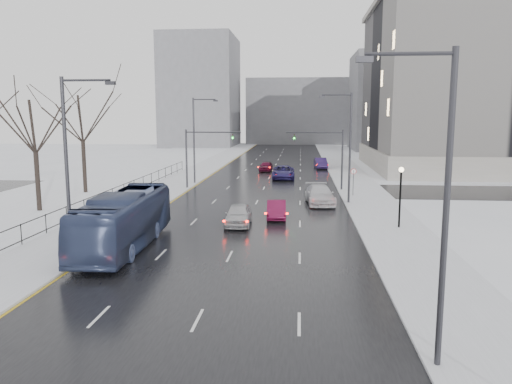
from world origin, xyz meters
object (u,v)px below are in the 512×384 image
(lamppost_r_mid, at_px, (401,188))
(sedan_right_cross, at_px, (283,172))
(sedan_right_distant, at_px, (321,163))
(streetlight_r_near, at_px, (439,195))
(streetlight_l_far, at_px, (196,136))
(bus, at_px, (125,220))
(streetlight_r_mid, at_px, (348,142))
(streetlight_l_near, at_px, (71,161))
(tree_park_d, at_px, (40,212))
(mast_signal_left, at_px, (196,152))
(sedan_center_far, at_px, (266,166))
(tree_park_e, at_px, (86,193))
(no_uturn_sign, at_px, (353,174))
(mast_signal_right, at_px, (332,152))
(sedan_right_near, at_px, (276,209))
(sedan_right_far, at_px, (320,195))
(sedan_center_near, at_px, (238,215))

(lamppost_r_mid, bearing_deg, sedan_right_cross, 108.45)
(sedan_right_distant, bearing_deg, streetlight_r_near, -93.47)
(streetlight_l_far, height_order, bus, streetlight_l_far)
(streetlight_r_mid, height_order, streetlight_l_near, same)
(streetlight_r_near, relative_size, streetlight_l_near, 1.00)
(tree_park_d, bearing_deg, streetlight_r_near, -42.75)
(mast_signal_left, bearing_deg, sedan_center_far, 70.41)
(streetlight_r_mid, bearing_deg, tree_park_d, -166.99)
(tree_park_e, height_order, mast_signal_left, tree_park_e)
(sedan_right_distant, bearing_deg, no_uturn_sign, -89.89)
(streetlight_r_mid, height_order, streetlight_l_far, same)
(mast_signal_right, xyz_separation_m, no_uturn_sign, (1.87, -4.00, -1.81))
(mast_signal_right, relative_size, sedan_right_cross, 1.09)
(streetlight_r_mid, distance_m, streetlight_l_far, 20.27)
(streetlight_r_near, relative_size, streetlight_l_far, 1.00)
(mast_signal_right, xyz_separation_m, sedan_right_distant, (-0.26, 22.37, -3.28))
(streetlight_l_near, bearing_deg, sedan_right_near, 51.41)
(lamppost_r_mid, xyz_separation_m, no_uturn_sign, (-1.80, 14.00, -0.64))
(streetlight_r_mid, relative_size, streetlight_l_far, 1.00)
(tree_park_d, xyz_separation_m, lamppost_r_mid, (28.80, -4.00, 2.94))
(sedan_right_near, bearing_deg, mast_signal_right, 68.30)
(streetlight_r_near, relative_size, sedan_right_far, 1.72)
(streetlight_r_mid, xyz_separation_m, mast_signal_right, (-0.84, 8.00, -1.51))
(sedan_right_cross, bearing_deg, bus, -105.41)
(bus, relative_size, sedan_right_near, 2.90)
(mast_signal_right, distance_m, sedan_right_far, 9.16)
(sedan_right_far, bearing_deg, mast_signal_left, 141.77)
(mast_signal_right, bearing_deg, lamppost_r_mid, -78.46)
(lamppost_r_mid, relative_size, sedan_right_distant, 0.89)
(sedan_right_distant, bearing_deg, mast_signal_right, -93.85)
(streetlight_l_far, xyz_separation_m, sedan_right_distant, (15.23, 18.37, -4.79))
(tree_park_d, xyz_separation_m, sedan_right_near, (19.95, -1.07, 0.73))
(bus, distance_m, sedan_center_far, 42.90)
(sedan_center_near, distance_m, sedan_center_far, 35.78)
(streetlight_r_near, xyz_separation_m, sedan_right_cross, (-6.31, 47.39, -4.75))
(streetlight_r_near, bearing_deg, sedan_right_distant, 91.05)
(streetlight_r_mid, bearing_deg, mast_signal_left, 152.69)
(no_uturn_sign, bearing_deg, streetlight_l_near, -125.89)
(mast_signal_right, distance_m, bus, 28.34)
(streetlight_r_near, height_order, sedan_right_far, streetlight_r_near)
(sedan_center_near, bearing_deg, no_uturn_sign, 53.22)
(bus, bearing_deg, streetlight_r_mid, 46.24)
(mast_signal_left, relative_size, sedan_right_far, 1.12)
(mast_signal_right, height_order, sedan_right_far, mast_signal_right)
(tree_park_e, height_order, sedan_right_distant, tree_park_e)
(lamppost_r_mid, height_order, sedan_right_cross, lamppost_r_mid)
(lamppost_r_mid, relative_size, mast_signal_left, 0.66)
(streetlight_r_mid, bearing_deg, tree_park_e, 171.37)
(streetlight_r_mid, distance_m, sedan_center_far, 27.93)
(mast_signal_right, bearing_deg, streetlight_r_near, -88.73)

